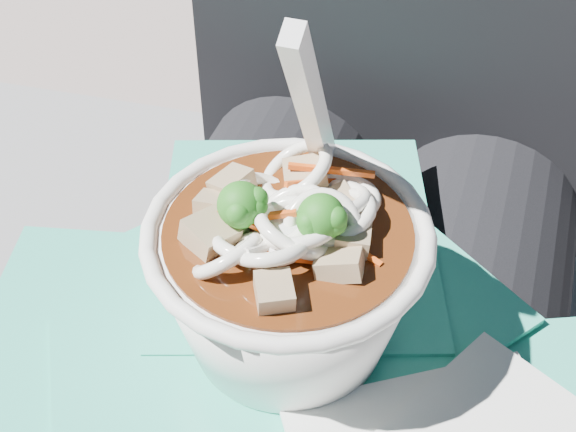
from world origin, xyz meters
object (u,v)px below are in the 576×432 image
(lap, at_px, (308,404))
(plastic_bag, at_px, (261,346))
(udon_bowl, at_px, (288,270))
(person_body, at_px, (346,276))

(lap, bearing_deg, plastic_bag, -129.61)
(lap, bearing_deg, udon_bowl, -116.57)
(person_body, bearing_deg, plastic_bag, -100.50)
(person_body, bearing_deg, lap, -90.00)
(lap, xyz_separation_m, udon_bowl, (-0.01, -0.02, 0.15))
(lap, relative_size, plastic_bag, 1.17)
(plastic_bag, height_order, udon_bowl, udon_bowl)
(lap, relative_size, udon_bowl, 2.40)
(plastic_bag, relative_size, udon_bowl, 2.06)
(lap, height_order, udon_bowl, udon_bowl)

